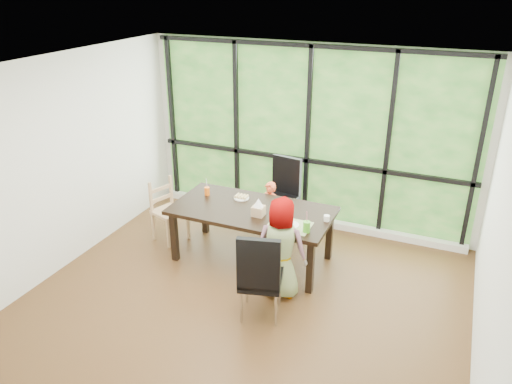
# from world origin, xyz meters

# --- Properties ---
(ground) EXTENTS (5.00, 5.00, 0.00)m
(ground) POSITION_xyz_m (0.00, 0.00, 0.00)
(ground) COLOR black
(ground) RESTS_ON ground
(back_wall) EXTENTS (5.00, 0.00, 5.00)m
(back_wall) POSITION_xyz_m (0.00, 2.25, 1.35)
(back_wall) COLOR silver
(back_wall) RESTS_ON ground
(foliage_backdrop) EXTENTS (4.80, 0.02, 2.65)m
(foliage_backdrop) POSITION_xyz_m (0.00, 2.23, 1.35)
(foliage_backdrop) COLOR #22501E
(foliage_backdrop) RESTS_ON back_wall
(window_mullions) EXTENTS (4.80, 0.06, 2.65)m
(window_mullions) POSITION_xyz_m (0.00, 2.19, 1.35)
(window_mullions) COLOR black
(window_mullions) RESTS_ON back_wall
(window_sill) EXTENTS (4.80, 0.12, 0.10)m
(window_sill) POSITION_xyz_m (0.00, 2.15, 0.05)
(window_sill) COLOR silver
(window_sill) RESTS_ON ground
(dining_table) EXTENTS (2.14, 1.15, 0.75)m
(dining_table) POSITION_xyz_m (-0.29, 0.83, 0.38)
(dining_table) COLOR black
(dining_table) RESTS_ON ground
(chair_window_leather) EXTENTS (0.53, 0.53, 1.08)m
(chair_window_leather) POSITION_xyz_m (-0.27, 1.82, 0.54)
(chair_window_leather) COLOR black
(chair_window_leather) RESTS_ON ground
(chair_interior_leather) EXTENTS (0.56, 0.56, 1.08)m
(chair_interior_leather) POSITION_xyz_m (0.27, -0.22, 0.54)
(chair_interior_leather) COLOR black
(chair_interior_leather) RESTS_ON ground
(chair_end_beech) EXTENTS (0.52, 0.53, 0.90)m
(chair_end_beech) POSITION_xyz_m (-1.59, 0.86, 0.45)
(chair_end_beech) COLOR tan
(chair_end_beech) RESTS_ON ground
(child_toddler) EXTENTS (0.37, 0.31, 0.88)m
(child_toddler) POSITION_xyz_m (-0.29, 1.46, 0.44)
(child_toddler) COLOR #F2572F
(child_toddler) RESTS_ON ground
(child_older) EXTENTS (0.65, 0.46, 1.25)m
(child_older) POSITION_xyz_m (0.32, 0.24, 0.63)
(child_older) COLOR gray
(child_older) RESTS_ON ground
(placemat) EXTENTS (0.51, 0.37, 0.01)m
(placemat) POSITION_xyz_m (0.31, 0.58, 0.75)
(placemat) COLOR tan
(placemat) RESTS_ON dining_table
(plate_far) EXTENTS (0.21, 0.21, 0.01)m
(plate_far) POSITION_xyz_m (-0.56, 1.07, 0.76)
(plate_far) COLOR white
(plate_far) RESTS_ON dining_table
(plate_near) EXTENTS (0.23, 0.23, 0.01)m
(plate_near) POSITION_xyz_m (0.31, 0.59, 0.76)
(plate_near) COLOR white
(plate_near) RESTS_ON dining_table
(orange_cup) EXTENTS (0.07, 0.07, 0.11)m
(orange_cup) POSITION_xyz_m (-1.04, 0.99, 0.81)
(orange_cup) COLOR orange
(orange_cup) RESTS_ON dining_table
(green_cup) EXTENTS (0.09, 0.09, 0.14)m
(green_cup) POSITION_xyz_m (0.55, 0.51, 0.82)
(green_cup) COLOR #52B728
(green_cup) RESTS_ON dining_table
(white_mug) EXTENTS (0.07, 0.07, 0.07)m
(white_mug) POSITION_xyz_m (0.69, 0.88, 0.79)
(white_mug) COLOR white
(white_mug) RESTS_ON dining_table
(tissue_box) EXTENTS (0.15, 0.15, 0.13)m
(tissue_box) POSITION_xyz_m (-0.14, 0.69, 0.81)
(tissue_box) COLOR tan
(tissue_box) RESTS_ON dining_table
(crepe_rolls_far) EXTENTS (0.20, 0.12, 0.04)m
(crepe_rolls_far) POSITION_xyz_m (-0.56, 1.07, 0.78)
(crepe_rolls_far) COLOR tan
(crepe_rolls_far) RESTS_ON plate_far
(crepe_rolls_near) EXTENTS (0.05, 0.12, 0.04)m
(crepe_rolls_near) POSITION_xyz_m (0.31, 0.59, 0.78)
(crepe_rolls_near) COLOR tan
(crepe_rolls_near) RESTS_ON plate_near
(straw_white) EXTENTS (0.01, 0.04, 0.20)m
(straw_white) POSITION_xyz_m (-1.04, 0.99, 0.90)
(straw_white) COLOR white
(straw_white) RESTS_ON orange_cup
(straw_pink) EXTENTS (0.01, 0.04, 0.20)m
(straw_pink) POSITION_xyz_m (0.55, 0.51, 0.93)
(straw_pink) COLOR pink
(straw_pink) RESTS_ON green_cup
(tissue) EXTENTS (0.12, 0.12, 0.11)m
(tissue) POSITION_xyz_m (-0.14, 0.69, 0.93)
(tissue) COLOR white
(tissue) RESTS_ON tissue_box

